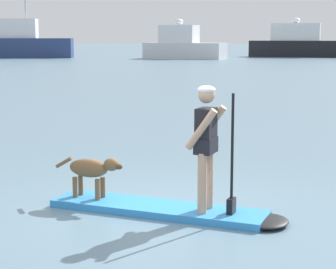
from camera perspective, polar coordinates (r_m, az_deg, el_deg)
name	(u,v)px	position (r m, az deg, el deg)	size (l,w,h in m)	color
ground_plane	(158,212)	(8.22, -0.98, -7.32)	(400.00, 400.00, 0.00)	slate
paddleboard	(173,210)	(8.12, 0.50, -7.15)	(3.30, 1.44, 0.10)	#338CD8
person_paddler	(207,140)	(7.75, 3.69, -0.49)	(0.66, 0.56, 1.63)	tan
dog	(92,170)	(8.53, -7.18, -3.31)	(1.04, 0.37, 0.59)	brown
moored_boat_center	(20,43)	(69.72, -13.71, 8.35)	(11.34, 4.45, 9.36)	navy
moored_boat_far_port	(183,46)	(65.13, 1.45, 8.31)	(9.04, 5.13, 4.17)	silver
moored_boat_starboard	(301,44)	(71.86, 12.41, 8.27)	(12.44, 4.68, 4.45)	black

